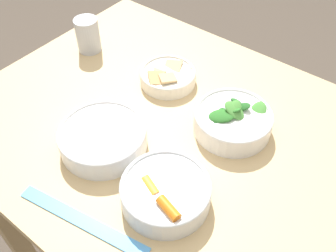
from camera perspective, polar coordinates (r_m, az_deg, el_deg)
dining_table at (r=1.00m, az=0.57°, el=-5.47°), size 1.02×0.78×0.77m
bowl_carrots at (r=0.75m, az=-0.40°, el=-10.03°), size 0.18×0.18×0.06m
bowl_greens at (r=0.88m, az=9.83°, el=0.90°), size 0.18×0.18×0.08m
bowl_beans_hotdog at (r=0.85m, az=-9.89°, el=-1.87°), size 0.20×0.20×0.05m
bowl_cookies at (r=1.00m, az=-0.02°, el=7.63°), size 0.15×0.15×0.05m
ruler at (r=0.76m, az=-12.92°, el=-13.90°), size 0.29×0.08×0.00m
cup at (r=1.13m, az=-12.12°, el=13.41°), size 0.07×0.07×0.10m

